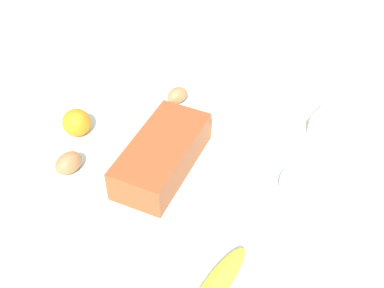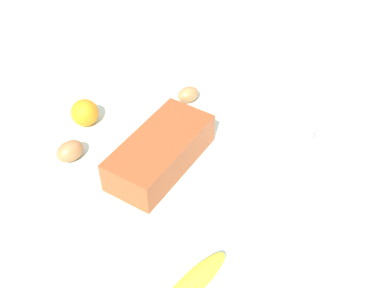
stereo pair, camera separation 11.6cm
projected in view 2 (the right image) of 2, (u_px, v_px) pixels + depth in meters
ground_plane at (192, 159)px, 1.20m from camera, size 2.40×2.40×0.02m
loaf_pan at (160, 151)px, 1.14m from camera, size 0.30×0.18×0.08m
flour_bowl at (257, 116)px, 1.25m from camera, size 0.14×0.14×0.07m
sugar_bowl at (301, 198)px, 1.06m from camera, size 0.12×0.12×0.06m
banana at (191, 285)px, 0.92m from camera, size 0.19×0.05×0.04m
orange_fruit at (85, 113)px, 1.26m from camera, size 0.07×0.07×0.07m
butter_block at (336, 135)px, 1.20m from camera, size 0.09×0.07×0.06m
egg_near_butter at (188, 95)px, 1.33m from camera, size 0.07×0.06×0.04m
egg_beside_bowl at (70, 151)px, 1.17m from camera, size 0.07×0.06×0.05m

